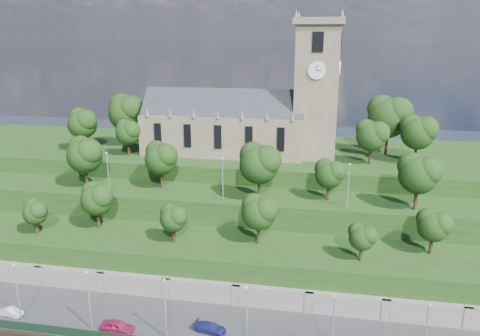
% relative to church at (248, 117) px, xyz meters
% --- Properties ---
extents(promenade, '(160.00, 12.00, 2.00)m').
position_rel_church_xyz_m(promenade, '(-0.79, -39.98, -21.52)').
color(promenade, '#2D2D30').
rests_on(promenade, ground).
extents(retaining_wall, '(160.00, 2.10, 5.00)m').
position_rel_church_xyz_m(retaining_wall, '(-0.79, -34.01, -20.02)').
color(retaining_wall, slate).
rests_on(retaining_wall, ground).
extents(embankment_lower, '(160.00, 12.00, 8.00)m').
position_rel_church_xyz_m(embankment_lower, '(-0.79, -27.98, -18.52)').
color(embankment_lower, '#193712').
rests_on(embankment_lower, ground).
extents(embankment_upper, '(160.00, 10.00, 12.00)m').
position_rel_church_xyz_m(embankment_upper, '(-0.79, -16.98, -16.52)').
color(embankment_upper, '#193712').
rests_on(embankment_upper, ground).
extents(hilltop, '(160.00, 32.00, 15.00)m').
position_rel_church_xyz_m(hilltop, '(-0.79, 4.02, -15.02)').
color(hilltop, '#193712').
rests_on(hilltop, ground).
extents(church, '(38.60, 12.35, 27.60)m').
position_rel_church_xyz_m(church, '(0.00, 0.00, 0.00)').
color(church, '#695D49').
rests_on(church, hilltop).
extents(trees_lower, '(63.85, 8.45, 7.66)m').
position_rel_church_xyz_m(trees_lower, '(-0.26, -27.39, -9.87)').
color(trees_lower, black).
rests_on(trees_lower, embankment_lower).
extents(trees_upper, '(62.17, 9.02, 9.57)m').
position_rel_church_xyz_m(trees_upper, '(0.93, -18.00, -4.49)').
color(trees_upper, black).
rests_on(trees_upper, embankment_upper).
extents(trees_hilltop, '(72.34, 16.39, 11.87)m').
position_rel_church_xyz_m(trees_hilltop, '(2.69, 0.14, -0.55)').
color(trees_hilltop, black).
rests_on(trees_hilltop, hilltop).
extents(lamp_posts_promenade, '(60.36, 0.36, 8.17)m').
position_rel_church_xyz_m(lamp_posts_promenade, '(-2.79, -43.48, -15.83)').
color(lamp_posts_promenade, '#B2B2B7').
rests_on(lamp_posts_promenade, promenade).
extents(lamp_posts_upper, '(40.36, 0.36, 7.22)m').
position_rel_church_xyz_m(lamp_posts_upper, '(-0.79, -19.98, -6.31)').
color(lamp_posts_upper, '#B2B2B7').
rests_on(lamp_posts_upper, embankment_upper).
extents(car_left, '(4.48, 2.12, 1.48)m').
position_rel_church_xyz_m(car_left, '(-9.28, -43.40, -19.78)').
color(car_left, maroon).
rests_on(car_left, promenade).
extents(car_middle, '(3.55, 1.65, 1.13)m').
position_rel_church_xyz_m(car_middle, '(-24.85, -42.68, -19.96)').
color(car_middle, silver).
rests_on(car_middle, promenade).
extents(car_right, '(4.33, 2.29, 1.19)m').
position_rel_church_xyz_m(car_right, '(2.21, -41.34, -19.92)').
color(car_right, navy).
rests_on(car_right, promenade).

